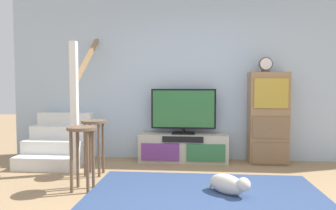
% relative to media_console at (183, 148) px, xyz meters
% --- Properties ---
extents(back_wall, '(6.40, 0.12, 2.70)m').
position_rel_media_console_xyz_m(back_wall, '(0.30, 0.27, 1.13)').
color(back_wall, '#A8BCD1').
rests_on(back_wall, ground_plane).
extents(area_rug, '(2.60, 1.80, 0.01)m').
position_rel_media_console_xyz_m(area_rug, '(0.30, -1.59, -0.21)').
color(area_rug, navy).
rests_on(area_rug, ground_plane).
extents(media_console, '(1.39, 0.38, 0.44)m').
position_rel_media_console_xyz_m(media_console, '(0.00, 0.00, 0.00)').
color(media_console, '#BCB29E').
rests_on(media_console, ground_plane).
extents(television, '(1.02, 0.22, 0.71)m').
position_rel_media_console_xyz_m(television, '(0.00, 0.02, 0.60)').
color(television, black).
rests_on(television, media_console).
extents(side_cabinet, '(0.58, 0.38, 1.41)m').
position_rel_media_console_xyz_m(side_cabinet, '(1.31, 0.01, 0.48)').
color(side_cabinet, '#93704C').
rests_on(side_cabinet, ground_plane).
extents(desk_clock, '(0.20, 0.08, 0.23)m').
position_rel_media_console_xyz_m(desk_clock, '(1.25, -0.00, 1.30)').
color(desk_clock, '#4C3823').
rests_on(desk_clock, side_cabinet).
extents(staircase, '(1.00, 1.36, 2.20)m').
position_rel_media_console_xyz_m(staircase, '(-1.94, 0.01, 0.15)').
color(staircase, white).
rests_on(staircase, ground_plane).
extents(bar_stool_near, '(0.34, 0.34, 0.73)m').
position_rel_media_console_xyz_m(bar_stool_near, '(-1.10, -1.46, 0.32)').
color(bar_stool_near, brown).
rests_on(bar_stool_near, ground_plane).
extents(bar_stool_far, '(0.34, 0.34, 0.74)m').
position_rel_media_console_xyz_m(bar_stool_far, '(-1.17, -0.84, 0.33)').
color(bar_stool_far, brown).
rests_on(bar_stool_far, ground_plane).
extents(dog, '(0.47, 0.44, 0.23)m').
position_rel_media_console_xyz_m(dog, '(0.56, -1.47, -0.10)').
color(dog, beige).
rests_on(dog, ground_plane).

